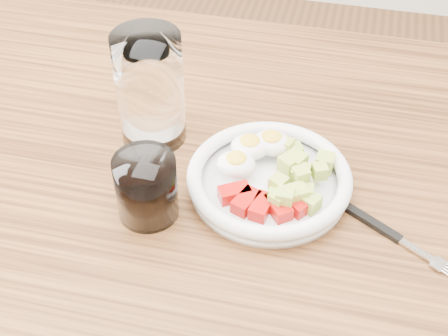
# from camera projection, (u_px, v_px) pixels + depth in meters

# --- Properties ---
(dining_table) EXTENTS (1.50, 0.90, 0.77)m
(dining_table) POSITION_uv_depth(u_px,v_px,m) (229.00, 239.00, 0.91)
(dining_table) COLOR brown
(dining_table) RESTS_ON ground
(bowl) EXTENTS (0.22, 0.22, 0.05)m
(bowl) POSITION_uv_depth(u_px,v_px,m) (269.00, 177.00, 0.83)
(bowl) COLOR white
(bowl) RESTS_ON dining_table
(fork) EXTENTS (0.16, 0.10, 0.01)m
(fork) POSITION_uv_depth(u_px,v_px,m) (388.00, 232.00, 0.78)
(fork) COLOR black
(fork) RESTS_ON dining_table
(water_glass) EXTENTS (0.09, 0.09, 0.17)m
(water_glass) POSITION_uv_depth(u_px,v_px,m) (150.00, 89.00, 0.87)
(water_glass) COLOR white
(water_glass) RESTS_ON dining_table
(coffee_glass) EXTENTS (0.08, 0.08, 0.09)m
(coffee_glass) POSITION_uv_depth(u_px,v_px,m) (147.00, 188.00, 0.78)
(coffee_glass) COLOR white
(coffee_glass) RESTS_ON dining_table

